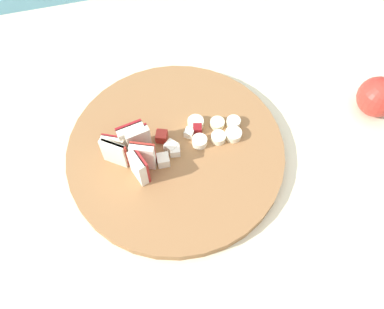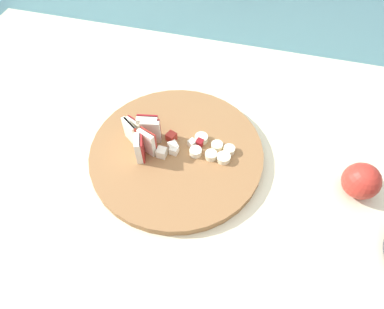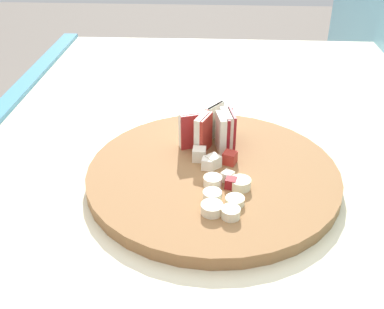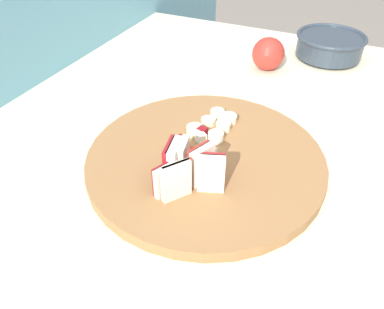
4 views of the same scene
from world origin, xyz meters
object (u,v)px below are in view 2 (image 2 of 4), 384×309
object	(u,v)px
cutting_board	(177,153)
apple_wedge_fan	(143,135)
apple_dice_pile	(177,145)
whole_apple	(361,181)
banana_slice_rows	(212,150)

from	to	relation	value
cutting_board	apple_wedge_fan	xyz separation A→B (m)	(-0.07, -0.00, 0.04)
apple_dice_pile	whole_apple	bearing A→B (deg)	-0.04
whole_apple	apple_dice_pile	bearing A→B (deg)	179.96
cutting_board	apple_dice_pile	size ratio (longest dim) A/B	4.14
cutting_board	banana_slice_rows	xyz separation A→B (m)	(0.08, 0.02, 0.02)
cutting_board	banana_slice_rows	bearing A→B (deg)	11.38
cutting_board	apple_wedge_fan	size ratio (longest dim) A/B	4.14
whole_apple	cutting_board	bearing A→B (deg)	-179.04
banana_slice_rows	whole_apple	bearing A→B (deg)	-1.68
apple_wedge_fan	apple_dice_pile	bearing A→B (deg)	5.44
apple_wedge_fan	apple_dice_pile	distance (m)	0.08
cutting_board	banana_slice_rows	size ratio (longest dim) A/B	4.02
apple_wedge_fan	whole_apple	xyz separation A→B (m)	(0.45, 0.01, -0.01)
cutting_board	apple_wedge_fan	world-z (taller)	apple_wedge_fan
apple_dice_pile	banana_slice_rows	world-z (taller)	apple_dice_pile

